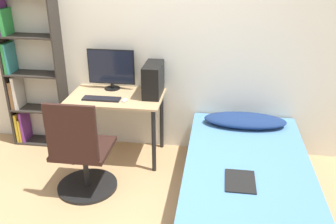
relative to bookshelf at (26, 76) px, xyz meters
name	(u,v)px	position (x,y,z in m)	size (l,w,h in m)	color
wall_back	(149,41)	(1.40, 0.15, 0.42)	(8.00, 0.05, 2.50)	silver
desk	(117,106)	(1.09, -0.18, -0.22)	(1.00, 0.61, 0.72)	tan
bookshelf	(26,76)	(0.00, 0.00, 0.00)	(0.65, 0.25, 1.73)	#2D2823
office_chair	(82,159)	(0.94, -0.90, -0.46)	(0.58, 0.58, 0.98)	black
bed	(246,183)	(2.46, -0.86, -0.61)	(1.12, 1.97, 0.45)	#4C3D2D
pillow	(245,120)	(2.46, -0.14, -0.32)	(0.85, 0.36, 0.11)	navy
magazine	(240,181)	(2.38, -1.19, -0.37)	(0.24, 0.32, 0.01)	black
monitor	(111,68)	(0.99, 0.02, 0.13)	(0.52, 0.17, 0.45)	black
keyboard	(102,99)	(0.97, -0.31, -0.10)	(0.39, 0.12, 0.02)	black
pc_tower	(153,80)	(1.48, -0.09, 0.06)	(0.18, 0.39, 0.34)	black
mouse	(125,100)	(1.22, -0.31, -0.10)	(0.06, 0.09, 0.02)	silver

